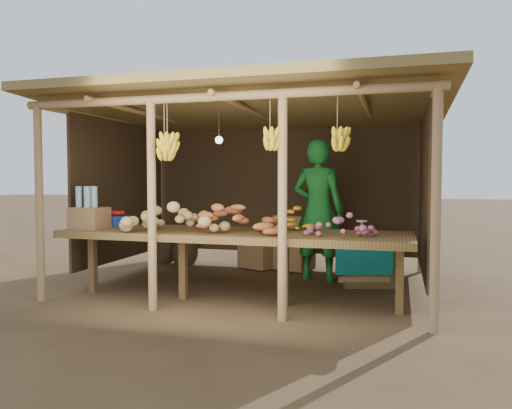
# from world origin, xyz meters

# --- Properties ---
(ground) EXTENTS (60.00, 60.00, 0.00)m
(ground) POSITION_xyz_m (0.00, 0.00, 0.00)
(ground) COLOR brown
(ground) RESTS_ON ground
(stall_structure) EXTENTS (4.70, 3.50, 2.43)m
(stall_structure) POSITION_xyz_m (0.03, 0.03, 1.93)
(stall_structure) COLOR tan
(stall_structure) RESTS_ON ground
(counter) EXTENTS (3.90, 1.05, 0.80)m
(counter) POSITION_xyz_m (0.00, -0.95, 0.74)
(counter) COLOR brown
(counter) RESTS_ON ground
(potato_heap) EXTENTS (1.29, 1.00, 0.37)m
(potato_heap) POSITION_xyz_m (-0.56, -1.15, 0.99)
(potato_heap) COLOR tan
(potato_heap) RESTS_ON counter
(sweet_potato_heap) EXTENTS (1.19, 0.96, 0.36)m
(sweet_potato_heap) POSITION_xyz_m (0.05, -1.10, 0.98)
(sweet_potato_heap) COLOR #AB562C
(sweet_potato_heap) RESTS_ON counter
(onion_heap) EXTENTS (0.81, 0.58, 0.35)m
(onion_heap) POSITION_xyz_m (1.24, -1.19, 0.98)
(onion_heap) COLOR #A55067
(onion_heap) RESTS_ON counter
(banana_pile) EXTENTS (0.58, 0.42, 0.34)m
(banana_pile) POSITION_xyz_m (0.60, -0.72, 0.97)
(banana_pile) COLOR yellow
(banana_pile) RESTS_ON counter
(tomato_basin) EXTENTS (0.36, 0.36, 0.19)m
(tomato_basin) POSITION_xyz_m (-1.62, -0.73, 0.88)
(tomato_basin) COLOR navy
(tomato_basin) RESTS_ON counter
(bottle_box) EXTENTS (0.41, 0.34, 0.50)m
(bottle_box) POSITION_xyz_m (-1.72, -1.12, 0.99)
(bottle_box) COLOR olive
(bottle_box) RESTS_ON counter
(vendor) EXTENTS (0.76, 0.55, 1.92)m
(vendor) POSITION_xyz_m (0.72, 0.53, 0.96)
(vendor) COLOR #1A782A
(vendor) RESTS_ON ground
(tarp_crate) EXTENTS (0.87, 0.80, 0.86)m
(tarp_crate) POSITION_xyz_m (1.37, 0.42, 0.35)
(tarp_crate) COLOR brown
(tarp_crate) RESTS_ON ground
(carton_stack) EXTENTS (1.18, 0.56, 0.81)m
(carton_stack) POSITION_xyz_m (0.09, 1.13, 0.36)
(carton_stack) COLOR olive
(carton_stack) RESTS_ON ground
(burlap_sacks) EXTENTS (0.83, 0.44, 0.59)m
(burlap_sacks) POSITION_xyz_m (-1.75, 1.20, 0.26)
(burlap_sacks) COLOR #463320
(burlap_sacks) RESTS_ON ground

